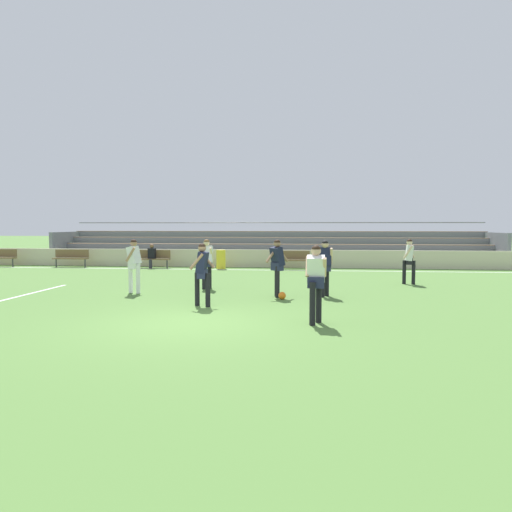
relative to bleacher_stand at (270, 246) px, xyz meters
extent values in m
plane|color=#517A38|center=(-0.52, -16.27, -0.98)|extent=(160.00, 160.00, 0.00)
cube|color=white|center=(-0.52, -4.06, -0.97)|extent=(44.00, 0.12, 0.01)
cube|color=white|center=(-6.61, -12.60, -0.97)|extent=(0.12, 4.40, 0.01)
cube|color=beige|center=(-0.52, -2.61, -0.53)|extent=(48.00, 0.16, 0.90)
cube|color=#897051|center=(0.00, -1.54, -0.63)|extent=(24.50, 0.36, 0.08)
cube|color=slate|center=(0.00, -1.74, -0.80)|extent=(24.50, 0.04, 0.35)
cube|color=#897051|center=(0.00, -0.76, -0.27)|extent=(24.50, 0.36, 0.08)
cube|color=slate|center=(0.00, -0.96, -0.45)|extent=(24.50, 0.04, 0.35)
cube|color=#897051|center=(0.00, 0.02, 0.08)|extent=(24.50, 0.36, 0.08)
cube|color=slate|center=(0.00, -0.18, -0.10)|extent=(24.50, 0.04, 0.35)
cube|color=#897051|center=(0.00, 0.80, 0.43)|extent=(24.50, 0.36, 0.08)
cube|color=slate|center=(0.00, 0.60, 0.26)|extent=(24.50, 0.04, 0.35)
cube|color=#897051|center=(0.00, 1.58, 0.79)|extent=(24.50, 0.36, 0.08)
cube|color=slate|center=(0.00, 1.38, 0.61)|extent=(24.50, 0.04, 0.35)
cube|color=slate|center=(-12.15, 0.02, -0.10)|extent=(0.20, 3.48, 1.76)
cube|color=slate|center=(12.15, 0.02, -0.10)|extent=(0.20, 3.48, 1.76)
cylinder|color=slate|center=(0.00, 1.83, 1.34)|extent=(24.50, 0.06, 0.06)
cube|color=brown|center=(-5.70, -3.61, -0.53)|extent=(1.80, 0.40, 0.06)
cube|color=brown|center=(-5.70, -3.43, -0.28)|extent=(1.80, 0.05, 0.40)
cylinder|color=#47474C|center=(-6.48, -3.61, -0.75)|extent=(0.07, 0.07, 0.45)
cylinder|color=#47474C|center=(-4.92, -3.61, -0.75)|extent=(0.07, 0.07, 0.45)
cube|color=brown|center=(-13.96, -3.43, -0.28)|extent=(1.80, 0.05, 0.40)
cylinder|color=#47474C|center=(-13.18, -3.61, -0.75)|extent=(0.07, 0.07, 0.45)
cube|color=brown|center=(-10.01, -3.61, -0.53)|extent=(1.80, 0.40, 0.06)
cube|color=brown|center=(-10.01, -3.43, -0.28)|extent=(1.80, 0.05, 0.40)
cylinder|color=#47474C|center=(-10.79, -3.61, -0.75)|extent=(0.07, 0.07, 0.45)
cylinder|color=#47474C|center=(-9.23, -3.61, -0.75)|extent=(0.07, 0.07, 0.45)
cube|color=brown|center=(1.29, -3.61, -0.53)|extent=(1.80, 0.40, 0.06)
cube|color=brown|center=(1.29, -3.43, -0.28)|extent=(1.80, 0.05, 0.40)
cylinder|color=#47474C|center=(0.51, -3.61, -0.75)|extent=(0.07, 0.07, 0.45)
cylinder|color=#47474C|center=(2.07, -3.61, -0.75)|extent=(0.07, 0.07, 0.45)
cylinder|color=yellow|center=(-2.17, -3.67, -0.51)|extent=(0.46, 0.46, 0.94)
cylinder|color=#2D2D38|center=(-5.70, -3.83, -0.75)|extent=(0.16, 0.16, 0.45)
cube|color=black|center=(-5.70, -3.61, -0.24)|extent=(0.36, 0.24, 0.52)
sphere|color=brown|center=(-5.70, -3.61, 0.13)|extent=(0.21, 0.21, 0.21)
cylinder|color=black|center=(1.13, -12.24, -0.51)|extent=(0.13, 0.13, 0.94)
cylinder|color=black|center=(1.17, -12.48, -0.51)|extent=(0.13, 0.13, 0.94)
cube|color=#232847|center=(1.15, -12.36, -0.06)|extent=(0.40, 0.42, 0.24)
cube|color=#191E38|center=(1.15, -12.36, 0.24)|extent=(0.50, 0.50, 0.59)
cylinder|color=#A87A5B|center=(1.32, -12.27, 0.28)|extent=(0.35, 0.32, 0.44)
cylinder|color=#A87A5B|center=(0.98, -12.45, 0.28)|extent=(0.35, 0.32, 0.44)
sphere|color=#A87A5B|center=(1.15, -12.36, 0.62)|extent=(0.21, 0.21, 0.21)
sphere|color=black|center=(1.15, -12.36, 0.64)|extent=(0.20, 0.20, 0.20)
cylinder|color=black|center=(2.51, -12.22, -0.52)|extent=(0.13, 0.13, 0.91)
cylinder|color=black|center=(2.64, -12.00, -0.52)|extent=(0.13, 0.13, 0.91)
cube|color=#232847|center=(2.58, -12.11, -0.09)|extent=(0.37, 0.24, 0.24)
cube|color=#191E38|center=(2.58, -12.11, 0.21)|extent=(0.40, 0.40, 0.60)
cylinder|color=#D6A884|center=(2.39, -12.05, 0.25)|extent=(0.09, 0.28, 0.51)
cylinder|color=#D6A884|center=(2.76, -12.17, 0.25)|extent=(0.09, 0.28, 0.51)
sphere|color=#D6A884|center=(2.58, -12.11, 0.60)|extent=(0.21, 0.21, 0.21)
sphere|color=black|center=(2.58, -12.11, 0.62)|extent=(0.20, 0.20, 0.20)
cylinder|color=black|center=(5.89, -8.89, -0.54)|extent=(0.13, 0.13, 0.87)
cylinder|color=black|center=(5.59, -8.77, -0.54)|extent=(0.13, 0.13, 0.87)
cube|color=black|center=(5.74, -8.83, -0.13)|extent=(0.25, 0.38, 0.24)
cube|color=white|center=(5.74, -8.83, 0.17)|extent=(0.32, 0.41, 0.58)
cylinder|color=beige|center=(5.66, -9.02, 0.21)|extent=(0.34, 0.11, 0.49)
cylinder|color=beige|center=(5.82, -8.64, 0.21)|extent=(0.34, 0.11, 0.49)
sphere|color=beige|center=(5.74, -8.83, 0.55)|extent=(0.21, 0.21, 0.21)
sphere|color=black|center=(5.74, -8.83, 0.57)|extent=(0.20, 0.20, 0.20)
cylinder|color=white|center=(-3.52, -12.04, -0.52)|extent=(0.13, 0.13, 0.92)
cylinder|color=white|center=(-3.25, -12.13, -0.52)|extent=(0.13, 0.13, 0.92)
cube|color=white|center=(-3.38, -12.08, -0.07)|extent=(0.30, 0.40, 0.24)
cube|color=white|center=(-3.38, -12.08, 0.23)|extent=(0.42, 0.45, 0.59)
cylinder|color=#A87A5B|center=(-3.35, -11.89, 0.26)|extent=(0.37, 0.16, 0.47)
cylinder|color=#A87A5B|center=(-3.42, -12.28, 0.26)|extent=(0.37, 0.16, 0.47)
sphere|color=#A87A5B|center=(-3.38, -12.08, 0.61)|extent=(0.21, 0.21, 0.21)
sphere|color=black|center=(-3.38, -12.08, 0.63)|extent=(0.20, 0.20, 0.20)
cylinder|color=black|center=(2.29, -15.94, -0.51)|extent=(0.13, 0.13, 0.93)
cylinder|color=black|center=(2.15, -16.23, -0.51)|extent=(0.13, 0.13, 0.93)
cube|color=#232847|center=(2.22, -16.08, -0.07)|extent=(0.37, 0.23, 0.24)
cube|color=white|center=(2.22, -16.08, 0.23)|extent=(0.39, 0.40, 0.60)
cylinder|color=#D6A884|center=(2.41, -16.18, 0.27)|extent=(0.09, 0.39, 0.45)
cylinder|color=#D6A884|center=(2.04, -15.99, 0.27)|extent=(0.09, 0.39, 0.45)
sphere|color=#D6A884|center=(2.22, -16.08, 0.62)|extent=(0.21, 0.21, 0.21)
sphere|color=black|center=(2.22, -16.08, 0.64)|extent=(0.20, 0.20, 0.20)
cylinder|color=black|center=(-1.40, -10.93, -0.53)|extent=(0.13, 0.13, 0.89)
cylinder|color=black|center=(-1.24, -10.74, -0.53)|extent=(0.13, 0.13, 0.89)
cube|color=#232847|center=(-1.32, -10.84, -0.10)|extent=(0.37, 0.23, 0.24)
cube|color=white|center=(-1.32, -10.84, 0.20)|extent=(0.39, 0.37, 0.60)
cylinder|color=beige|center=(-1.50, -10.76, 0.23)|extent=(0.09, 0.41, 0.43)
cylinder|color=beige|center=(-1.14, -10.91, 0.23)|extent=(0.09, 0.41, 0.43)
sphere|color=beige|center=(-1.32, -10.84, 0.58)|extent=(0.21, 0.21, 0.21)
sphere|color=brown|center=(-1.32, -10.84, 0.60)|extent=(0.20, 0.20, 0.20)
cylinder|color=black|center=(-0.55, -14.26, -0.53)|extent=(0.13, 0.13, 0.89)
cylinder|color=black|center=(-0.87, -14.11, -0.53)|extent=(0.13, 0.13, 0.89)
cube|color=#232847|center=(-0.71, -14.19, -0.11)|extent=(0.22, 0.36, 0.24)
cube|color=#191E38|center=(-0.71, -14.19, 0.19)|extent=(0.30, 0.38, 0.59)
cylinder|color=#A87A5B|center=(-0.82, -14.37, 0.23)|extent=(0.39, 0.08, 0.45)
cylinder|color=#A87A5B|center=(-0.60, -14.00, 0.23)|extent=(0.39, 0.08, 0.45)
sphere|color=#A87A5B|center=(-0.71, -14.19, 0.57)|extent=(0.21, 0.21, 0.21)
sphere|color=black|center=(-0.71, -14.19, 0.60)|extent=(0.20, 0.20, 0.20)
sphere|color=orange|center=(1.33, -12.81, -0.87)|extent=(0.22, 0.22, 0.22)
camera|label=1|loc=(2.01, -26.15, 1.16)|focal=32.56mm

